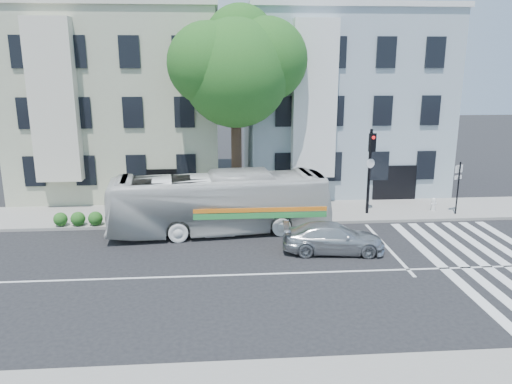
{
  "coord_description": "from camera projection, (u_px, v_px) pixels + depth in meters",
  "views": [
    {
      "loc": [
        -0.99,
        -18.01,
        7.98
      ],
      "look_at": [
        0.68,
        3.6,
        2.4
      ],
      "focal_mm": 35.0,
      "sensor_mm": 36.0,
      "label": 1
    }
  ],
  "objects": [
    {
      "name": "building_left",
      "position": [
        123.0,
        104.0,
        32.04
      ],
      "size": [
        12.0,
        10.0,
        11.0
      ],
      "primitive_type": "cube",
      "color": "#AAAB90",
      "rests_on": "ground"
    },
    {
      "name": "fire_hydrant",
      "position": [
        433.0,
        204.0,
        27.39
      ],
      "size": [
        0.41,
        0.27,
        0.72
      ],
      "rotation": [
        0.0,
        0.0,
        0.38
      ],
      "color": "silver",
      "rests_on": "sidewalk_far"
    },
    {
      "name": "ground",
      "position": [
        246.0,
        275.0,
        19.45
      ],
      "size": [
        120.0,
        120.0,
        0.0
      ],
      "primitive_type": "plane",
      "color": "black",
      "rests_on": "ground"
    },
    {
      "name": "sidewalk_far",
      "position": [
        237.0,
        213.0,
        27.16
      ],
      "size": [
        80.0,
        4.0,
        0.15
      ],
      "primitive_type": "cube",
      "color": "gray",
      "rests_on": "ground"
    },
    {
      "name": "street_tree",
      "position": [
        237.0,
        67.0,
        25.94
      ],
      "size": [
        7.3,
        5.9,
        11.1
      ],
      "color": "#2D2116",
      "rests_on": "ground"
    },
    {
      "name": "hedge",
      "position": [
        147.0,
        217.0,
        25.07
      ],
      "size": [
        8.54,
        1.97,
        0.7
      ],
      "primitive_type": null,
      "rotation": [
        0.0,
        0.0,
        0.13
      ],
      "color": "#2B591D",
      "rests_on": "sidewalk_far"
    },
    {
      "name": "far_sign_pole",
      "position": [
        458.0,
        182.0,
        26.44
      ],
      "size": [
        0.49,
        0.26,
        2.85
      ],
      "rotation": [
        0.0,
        0.0,
        0.4
      ],
      "color": "black",
      "rests_on": "sidewalk_far"
    },
    {
      "name": "building_right",
      "position": [
        338.0,
        102.0,
        33.09
      ],
      "size": [
        12.0,
        10.0,
        11.0
      ],
      "primitive_type": "cube",
      "color": "#96A9B3",
      "rests_on": "ground"
    },
    {
      "name": "sedan",
      "position": [
        333.0,
        238.0,
        21.68
      ],
      "size": [
        2.22,
        4.57,
        1.28
      ],
      "primitive_type": "imported",
      "rotation": [
        0.0,
        0.0,
        1.47
      ],
      "color": "silver",
      "rests_on": "ground"
    },
    {
      "name": "traffic_signal",
      "position": [
        370.0,
        161.0,
        26.17
      ],
      "size": [
        0.48,
        0.55,
        4.7
      ],
      "rotation": [
        0.0,
        0.0,
        0.33
      ],
      "color": "black",
      "rests_on": "ground"
    },
    {
      "name": "bus",
      "position": [
        220.0,
        203.0,
        24.03
      ],
      "size": [
        3.56,
        10.84,
        2.96
      ],
      "primitive_type": "imported",
      "rotation": [
        0.0,
        0.0,
        1.67
      ],
      "color": "silver",
      "rests_on": "ground"
    }
  ]
}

